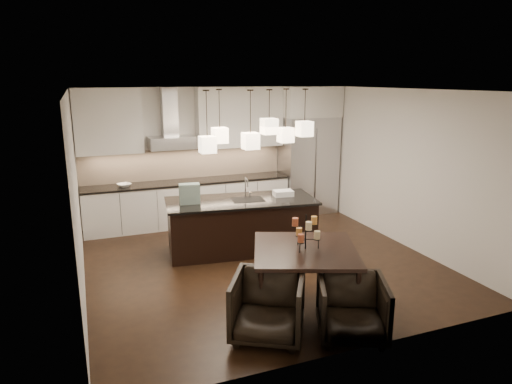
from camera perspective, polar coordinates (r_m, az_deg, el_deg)
name	(u,v)px	position (r m, az deg, el deg)	size (l,w,h in m)	color
floor	(260,262)	(7.70, 0.54, -8.75)	(5.50, 5.50, 0.02)	black
ceiling	(261,89)	(7.10, 0.60, 12.74)	(5.50, 5.50, 0.02)	white
wall_back	(213,154)	(9.84, -5.42, 4.79)	(5.50, 0.02, 2.80)	silver
wall_front	(358,233)	(4.91, 12.65, -5.00)	(5.50, 0.02, 2.80)	silver
wall_left	(75,195)	(6.78, -21.66, -0.38)	(0.02, 5.50, 2.80)	silver
wall_right	(402,168)	(8.66, 17.81, 2.91)	(0.02, 5.50, 2.80)	silver
refrigerator	(308,165)	(10.32, 6.52, 3.36)	(1.20, 0.72, 2.15)	#B7B7BA
fridge_panel	(310,102)	(10.15, 6.74, 11.15)	(1.26, 0.72, 0.65)	silver
lower_cabinets	(189,203)	(9.58, -8.34, -1.43)	(4.21, 0.62, 0.88)	silver
countertop	(188,182)	(9.47, -8.44, 1.26)	(4.21, 0.66, 0.04)	black
backsplash	(185,163)	(9.69, -8.91, 3.55)	(4.21, 0.02, 0.63)	beige
upper_cab_left	(108,121)	(9.21, -18.01, 8.41)	(1.25, 0.35, 1.25)	silver
upper_cab_right	(240,117)	(9.73, -2.04, 9.34)	(1.86, 0.35, 1.25)	silver
hood_canopy	(172,143)	(9.31, -10.49, 6.09)	(0.90, 0.52, 0.24)	#B7B7BA
hood_chimney	(169,112)	(9.36, -10.79, 9.81)	(0.30, 0.28, 0.96)	#B7B7BA
fruit_bowl	(124,185)	(9.22, -16.16, 0.83)	(0.26, 0.26, 0.06)	silver
island_body	(241,226)	(8.06, -1.85, -4.28)	(2.50, 1.00, 0.88)	black
island_top	(241,201)	(7.92, -1.88, -1.12)	(2.58, 1.08, 0.04)	black
faucet	(245,188)	(7.99, -1.34, 0.56)	(0.10, 0.24, 0.38)	silver
tote_bag	(190,194)	(7.72, -8.31, -0.21)	(0.34, 0.18, 0.34)	#1A4632
food_container	(283,193)	(8.18, 3.42, -0.15)	(0.34, 0.24, 0.10)	silver
dining_table	(304,277)	(6.22, 6.08, -10.47)	(1.33, 1.33, 0.80)	black
candelabra	(306,232)	(5.99, 6.24, -4.95)	(0.38, 0.38, 0.47)	black
candle_a	(317,235)	(6.02, 7.64, -5.34)	(0.08, 0.08, 0.11)	beige
candle_b	(299,232)	(6.12, 5.41, -4.96)	(0.08, 0.08, 0.11)	#D68C3C
candle_c	(301,238)	(5.88, 5.62, -5.77)	(0.08, 0.08, 0.11)	#B14E2E
candle_d	(314,220)	(6.05, 7.28, -3.52)	(0.08, 0.08, 0.11)	#D68C3C
candle_e	(295,222)	(5.96, 4.92, -3.75)	(0.08, 0.08, 0.11)	#B14E2E
candle_f	(309,226)	(5.82, 6.61, -4.22)	(0.08, 0.08, 0.11)	beige
armchair_left	(268,307)	(5.49, 1.48, -14.13)	(0.82, 0.84, 0.77)	black
armchair_right	(352,308)	(5.60, 11.91, -14.06)	(0.78, 0.80, 0.73)	black
pendant_a	(207,145)	(7.24, -6.09, 5.91)	(0.24, 0.24, 0.26)	beige
pendant_b	(220,135)	(7.78, -4.55, 7.07)	(0.24, 0.24, 0.26)	beige
pendant_c	(269,126)	(7.60, 1.65, 8.21)	(0.24, 0.24, 0.26)	beige
pendant_d	(286,135)	(8.13, 3.72, 7.13)	(0.24, 0.24, 0.26)	beige
pendant_e	(304,129)	(8.03, 6.08, 7.87)	(0.24, 0.24, 0.26)	beige
pendant_f	(250,141)	(7.32, -0.70, 6.40)	(0.24, 0.24, 0.26)	beige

